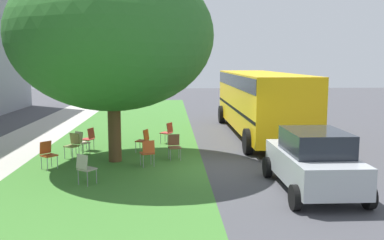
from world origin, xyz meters
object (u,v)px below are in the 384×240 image
Objects in this scene: chair_4 at (85,167)px; chair_8 at (174,145)px; street_tree at (112,36)px; school_bus at (260,97)px; chair_3 at (81,141)px; parked_car at (313,161)px; chair_1 at (168,131)px; chair_5 at (89,137)px; chair_6 at (73,144)px; chair_0 at (148,151)px; chair_7 at (48,153)px; chair_2 at (144,139)px.

chair_8 is (2.95, -2.50, 0.00)m from chair_4.
school_bus is at bearing -51.15° from street_tree.
parked_car reaches higher than chair_3.
chair_1 and chair_4 have the same top height.
chair_5 is 3.65m from chair_8.
chair_4 is at bearing -166.83° from chair_3.
parked_car reaches higher than chair_8.
street_tree is 7.66× the size of chair_6.
chair_8 is at bearing 139.69° from school_bus.
chair_1 is (3.90, -0.63, 0.00)m from chair_0.
chair_3 is 0.75m from chair_5.
chair_7 is 1.00× the size of chair_8.
chair_3 is 2.08m from chair_7.
chair_6 is 0.08× the size of school_bus.
chair_3 is 0.08× the size of school_bus.
chair_1 is at bearing -57.60° from chair_3.
chair_0 is at bearing 57.26° from parked_car.
chair_0 is 0.08× the size of school_bus.
chair_4 is 0.24× the size of parked_car.
chair_4 is at bearing 161.75° from chair_2.
chair_8 is (-1.18, -1.14, 0.00)m from chair_2.
school_bus is (5.68, -4.86, 1.24)m from chair_0.
street_tree reaches higher than chair_7.
chair_6 is at bearing 159.19° from chair_3.
chair_6 is at bearing 119.45° from school_bus.
chair_5 is at bearing -16.25° from chair_7.
chair_1 is 4.17m from chair_6.
parked_car reaches higher than chair_6.
chair_2 is 6.33m from school_bus.
chair_1 is 1.00× the size of chair_4.
parked_car is at bearing -150.43° from chair_1.
chair_4 is 1.00× the size of chair_5.
parked_car is 0.36× the size of school_bus.
school_bus is at bearing -54.34° from chair_7.
chair_3 is (1.89, 2.53, 0.00)m from chair_0.
street_tree is at bearing 54.34° from chair_0.
street_tree is at bearing -65.51° from chair_7.
parked_car is (-2.88, -4.47, 0.32)m from chair_0.
chair_2 is at bearing 6.94° from chair_0.
chair_0 is 2.18m from chair_2.
chair_5 is 0.24× the size of parked_car.
chair_2 is 1.00× the size of chair_4.
street_tree reaches higher than chair_6.
chair_1 is at bearing -9.19° from chair_0.
school_bus is (3.79, -7.39, 1.24)m from chair_3.
chair_0 is 3.18m from chair_7.
chair_8 is at bearing -116.81° from chair_5.
chair_1 is at bearing -67.20° from chair_5.
parked_car reaches higher than chair_4.
chair_7 is (-0.92, 2.01, -3.73)m from street_tree.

